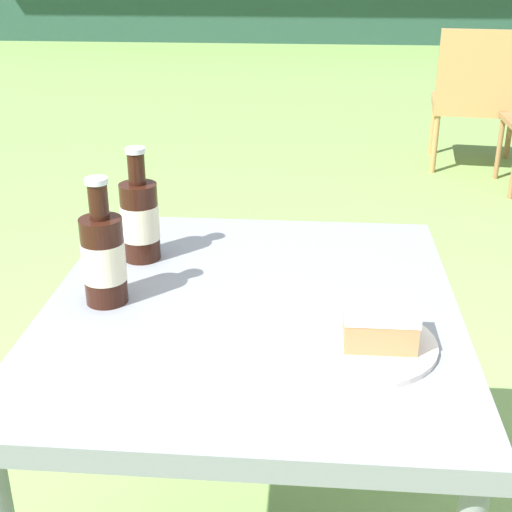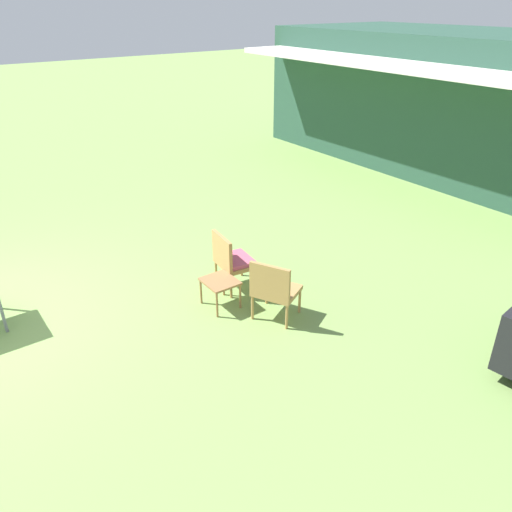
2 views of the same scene
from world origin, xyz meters
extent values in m
cylinder|color=#B2844C|center=(1.38, 3.55, 0.18)|extent=(0.04, 0.04, 0.36)
cylinder|color=#B2844C|center=(0.89, 3.60, 0.18)|extent=(0.04, 0.04, 0.36)
cylinder|color=#B2844C|center=(0.84, 3.18, 0.18)|extent=(0.04, 0.04, 0.36)
cube|color=#B2844C|center=(1.11, 3.37, 0.39)|extent=(0.60, 0.54, 0.06)
cube|color=#B2844C|center=(1.08, 3.15, 0.64)|extent=(0.55, 0.11, 0.44)
cube|color=#CC5670|center=(1.11, 3.37, 0.44)|extent=(0.53, 0.46, 0.05)
cylinder|color=#996B42|center=(1.20, 3.08, 0.18)|extent=(0.03, 0.03, 0.37)
cube|color=gray|center=(0.00, 0.00, 0.69)|extent=(0.75, 0.85, 0.04)
cylinder|color=gray|center=(-0.33, 0.38, 0.33)|extent=(0.04, 0.04, 0.67)
cylinder|color=gray|center=(0.33, 0.38, 0.33)|extent=(0.04, 0.04, 0.67)
cylinder|color=silver|center=(0.19, -0.13, 0.71)|extent=(0.25, 0.25, 0.01)
cube|color=#AD7A4C|center=(0.22, -0.13, 0.74)|extent=(0.11, 0.09, 0.05)
cube|color=silver|center=(0.22, -0.13, 0.78)|extent=(0.12, 0.09, 0.02)
cylinder|color=black|center=(-0.24, 0.18, 0.79)|extent=(0.08, 0.08, 0.16)
cylinder|color=black|center=(-0.24, 0.18, 0.90)|extent=(0.03, 0.03, 0.06)
cylinder|color=silver|center=(-0.24, 0.18, 0.94)|extent=(0.04, 0.04, 0.01)
cylinder|color=beige|center=(-0.24, 0.18, 0.79)|extent=(0.08, 0.08, 0.07)
cylinder|color=black|center=(-0.26, -0.01, 0.79)|extent=(0.08, 0.08, 0.16)
cylinder|color=black|center=(-0.26, -0.01, 0.90)|extent=(0.03, 0.03, 0.06)
cylinder|color=silver|center=(-0.26, -0.01, 0.94)|extent=(0.04, 0.04, 0.01)
cylinder|color=beige|center=(-0.26, -0.01, 0.79)|extent=(0.08, 0.08, 0.07)
cube|color=silver|center=(0.11, -0.12, 0.71)|extent=(0.18, 0.02, 0.01)
camera|label=1|loc=(0.10, -1.15, 1.31)|focal=50.00mm
camera|label=2|loc=(6.36, -0.09, 3.76)|focal=35.00mm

